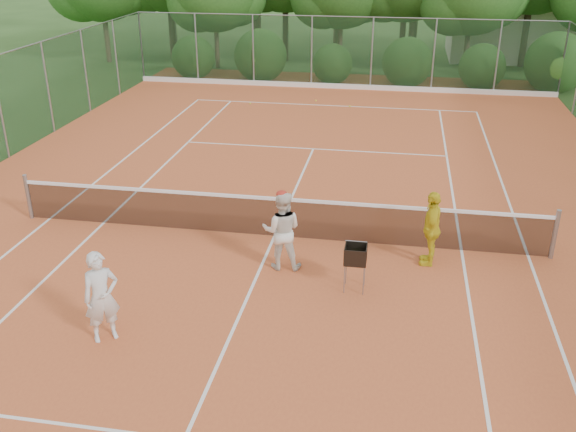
% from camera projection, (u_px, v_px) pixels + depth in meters
% --- Properties ---
extents(ground, '(120.00, 120.00, 0.00)m').
position_uv_depth(ground, '(274.00, 237.00, 14.46)').
color(ground, '#2A4E1B').
rests_on(ground, ground).
extents(clay_court, '(18.00, 36.00, 0.02)m').
position_uv_depth(clay_court, '(274.00, 237.00, 14.45)').
color(clay_court, '#C85C2E').
rests_on(clay_court, ground).
extents(club_building, '(8.00, 5.00, 3.00)m').
position_uv_depth(club_building, '(527.00, 29.00, 33.99)').
color(club_building, beige).
rests_on(club_building, ground).
extents(tennis_net, '(11.97, 0.10, 1.10)m').
position_uv_depth(tennis_net, '(274.00, 216.00, 14.24)').
color(tennis_net, gray).
rests_on(tennis_net, clay_court).
extents(player_white, '(0.70, 0.66, 1.61)m').
position_uv_depth(player_white, '(101.00, 297.00, 10.55)').
color(player_white, silver).
rests_on(player_white, clay_court).
extents(player_center_grp, '(0.85, 0.69, 1.68)m').
position_uv_depth(player_center_grp, '(282.00, 230.00, 12.82)').
color(player_center_grp, silver).
rests_on(player_center_grp, clay_court).
extents(player_yellow, '(0.45, 0.96, 1.59)m').
position_uv_depth(player_yellow, '(432.00, 228.00, 12.99)').
color(player_yellow, gold).
rests_on(player_yellow, clay_court).
extents(ball_hopper, '(0.40, 0.40, 0.92)m').
position_uv_depth(ball_hopper, '(356.00, 255.00, 12.05)').
color(ball_hopper, gray).
rests_on(ball_hopper, clay_court).
extents(stray_ball_a, '(0.07, 0.07, 0.07)m').
position_uv_depth(stray_ball_a, '(250.00, 103.00, 25.33)').
color(stray_ball_a, '#BFCE30').
rests_on(stray_ball_a, clay_court).
extents(stray_ball_b, '(0.07, 0.07, 0.07)m').
position_uv_depth(stray_ball_b, '(316.00, 101.00, 25.75)').
color(stray_ball_b, yellow).
rests_on(stray_ball_b, clay_court).
extents(stray_ball_c, '(0.07, 0.07, 0.07)m').
position_uv_depth(stray_ball_c, '(350.00, 106.00, 24.94)').
color(stray_ball_c, '#CDE735').
rests_on(stray_ball_c, clay_court).
extents(court_markings, '(11.03, 23.83, 0.01)m').
position_uv_depth(court_markings, '(274.00, 236.00, 14.45)').
color(court_markings, white).
rests_on(court_markings, clay_court).
extents(fence_back, '(18.07, 0.07, 3.00)m').
position_uv_depth(fence_back, '(341.00, 53.00, 27.31)').
color(fence_back, '#19381E').
rests_on(fence_back, clay_court).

